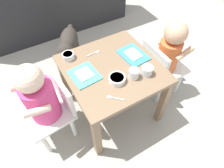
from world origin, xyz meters
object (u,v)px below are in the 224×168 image
seated_child_left (42,98)px  spoon_by_left_tray (114,98)px  cereal_bowl_right_side (117,79)px  seated_child_right (168,53)px  spoon_by_right_tray (94,53)px  cereal_bowl_left_side (68,56)px  food_tray_right (133,55)px  dog (68,44)px  water_cup_right (147,71)px  dining_table (112,76)px  food_tray_left (84,75)px  water_cup_left (134,74)px

seated_child_left → spoon_by_left_tray: 0.42m
cereal_bowl_right_side → spoon_by_left_tray: cereal_bowl_right_side is taller
seated_child_right → spoon_by_right_tray: (-0.48, 0.20, 0.06)m
cereal_bowl_left_side → food_tray_right: bearing=-26.6°
cereal_bowl_right_side → spoon_by_right_tray: bearing=91.2°
dog → water_cup_right: (0.23, -0.80, 0.26)m
dining_table → water_cup_right: bearing=-44.3°
dining_table → cereal_bowl_left_side: bearing=133.1°
cereal_bowl_left_side → dog: bearing=73.6°
food_tray_left → water_cup_right: (0.33, -0.17, 0.02)m
seated_child_right → food_tray_left: bearing=175.2°
water_cup_right → spoon_by_right_tray: 0.37m
seated_child_left → cereal_bowl_left_side: size_ratio=8.82×
seated_child_left → seated_child_right: size_ratio=1.05×
dining_table → seated_child_right: (0.45, -0.03, 0.03)m
spoon_by_left_tray → water_cup_left: bearing=22.6°
water_cup_left → cereal_bowl_left_side: water_cup_left is taller
cereal_bowl_right_side → cereal_bowl_left_side: bearing=117.7°
seated_child_left → cereal_bowl_left_side: bearing=37.2°
water_cup_right → cereal_bowl_right_side: (-0.18, 0.04, -0.01)m
seated_child_right → dog: bearing=127.6°
seated_child_right → food_tray_right: seated_child_right is taller
food_tray_left → dining_table: bearing=-8.2°
seated_child_right → food_tray_right: 0.28m
food_tray_left → water_cup_right: 0.37m
dining_table → food_tray_left: size_ratio=3.14×
water_cup_left → spoon_by_left_tray: size_ratio=0.75×
dog → food_tray_right: food_tray_right is taller
food_tray_right → spoon_by_right_tray: (-0.21, 0.15, -0.00)m
food_tray_left → water_cup_right: water_cup_right is taller
dog → cereal_bowl_right_side: 0.80m
dining_table → water_cup_left: water_cup_left is taller
dog → food_tray_right: size_ratio=2.10×
food_tray_right → spoon_by_left_tray: bearing=-140.8°
water_cup_left → cereal_bowl_left_side: bearing=128.0°
food_tray_left → food_tray_right: (0.35, -0.00, -0.00)m
food_tray_right → food_tray_left: bearing=180.0°
cereal_bowl_right_side → spoon_by_right_tray: (-0.01, 0.28, -0.02)m
seated_child_right → water_cup_right: bearing=-157.3°
seated_child_left → food_tray_right: 0.63m
dog → cereal_bowl_right_side: cereal_bowl_right_side is taller
dog → food_tray_right: (0.25, -0.62, 0.24)m
water_cup_right → water_cup_left: bearing=168.4°
seated_child_left → cereal_bowl_right_side: (0.42, -0.14, 0.06)m
cereal_bowl_right_side → spoon_by_right_tray: size_ratio=1.00×
food_tray_left → cereal_bowl_right_side: bearing=-42.8°
water_cup_left → spoon_by_right_tray: size_ratio=0.62×
seated_child_left → cereal_bowl_right_side: seated_child_left is taller
dog → cereal_bowl_left_side: (-0.13, -0.43, 0.25)m
cereal_bowl_right_side → food_tray_left: bearing=137.2°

